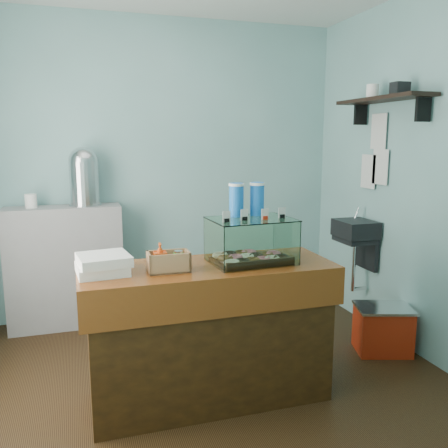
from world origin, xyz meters
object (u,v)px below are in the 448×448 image
object	(u,v)px
coffee_urn	(84,175)
red_cooler	(383,329)
counter	(209,332)
display_case	(249,237)

from	to	relation	value
coffee_urn	red_cooler	size ratio (longest dim) A/B	1.02
counter	red_cooler	bearing A→B (deg)	9.20
display_case	coffee_urn	xyz separation A→B (m)	(-0.98, 1.55, 0.31)
display_case	red_cooler	size ratio (longest dim) A/B	1.07
display_case	counter	bearing A→B (deg)	-177.70
display_case	coffee_urn	bearing A→B (deg)	118.89
red_cooler	display_case	bearing A→B (deg)	-152.23
display_case	red_cooler	world-z (taller)	display_case
coffee_urn	counter	bearing A→B (deg)	-66.13
counter	display_case	size ratio (longest dim) A/B	2.94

